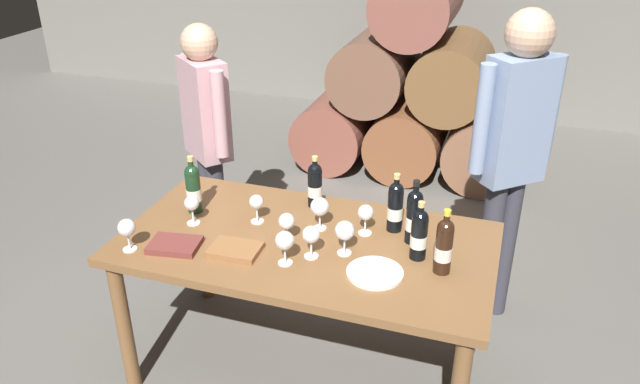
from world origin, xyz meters
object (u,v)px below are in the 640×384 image
object	(u,v)px
wine_glass_5	(285,241)
wine_bottle_3	(395,206)
wine_bottle_4	(193,188)
wine_glass_3	(127,229)
wine_glass_6	(256,203)
serving_plate	(375,273)
wine_bottle_0	(419,234)
wine_glass_2	(192,204)
sommelier_presenting	(513,145)
wine_bottle_2	(444,246)
taster_seated_left	(207,131)
tasting_notebook	(175,245)
leather_ledger	(235,250)
wine_glass_8	(366,214)
wine_bottle_5	(414,216)
wine_glass_7	(345,231)
wine_glass_4	(311,236)
wine_glass_1	(320,207)
dining_table	(306,257)
wine_glass_0	(287,222)
wine_bottle_1	(315,184)

from	to	relation	value
wine_glass_5	wine_bottle_3	bearing A→B (deg)	48.26
wine_bottle_4	wine_glass_3	xyz separation A→B (m)	(-0.10, -0.41, -0.02)
wine_glass_6	serving_plate	size ratio (longest dim) A/B	0.60
wine_bottle_0	wine_glass_2	size ratio (longest dim) A/B	1.88
wine_glass_3	wine_bottle_4	bearing A→B (deg)	75.89
wine_bottle_0	serving_plate	size ratio (longest dim) A/B	1.14
serving_plate	wine_glass_3	bearing A→B (deg)	-171.68
wine_glass_2	sommelier_presenting	distance (m)	1.61
wine_bottle_2	wine_glass_3	xyz separation A→B (m)	(-1.34, -0.27, -0.02)
wine_bottle_3	wine_glass_2	size ratio (longest dim) A/B	1.99
wine_bottle_2	wine_glass_3	distance (m)	1.37
serving_plate	taster_seated_left	bearing A→B (deg)	144.30
wine_glass_3	taster_seated_left	distance (m)	1.06
tasting_notebook	leather_ledger	world-z (taller)	same
wine_glass_8	serving_plate	world-z (taller)	wine_glass_8
wine_bottle_4	wine_bottle_5	xyz separation A→B (m)	(1.08, 0.06, 0.00)
wine_glass_3	wine_bottle_2	bearing A→B (deg)	11.27
wine_glass_7	tasting_notebook	size ratio (longest dim) A/B	0.73
wine_bottle_0	wine_glass_4	xyz separation A→B (m)	(-0.44, -0.14, -0.01)
wine_glass_1	wine_glass_7	size ratio (longest dim) A/B	1.01
wine_glass_8	wine_glass_4	bearing A→B (deg)	-122.96
wine_bottle_4	wine_glass_1	world-z (taller)	wine_bottle_4
wine_glass_2	leather_ledger	xyz separation A→B (m)	(0.30, -0.17, -0.09)
wine_bottle_2	wine_glass_2	world-z (taller)	wine_bottle_2
wine_glass_1	wine_glass_3	size ratio (longest dim) A/B	1.06
wine_glass_6	wine_glass_7	bearing A→B (deg)	-15.97
wine_bottle_5	leather_ledger	bearing A→B (deg)	-154.87
wine_bottle_2	wine_glass_4	world-z (taller)	wine_bottle_2
dining_table	wine_glass_8	world-z (taller)	wine_glass_8
wine_glass_6	wine_bottle_0	bearing A→B (deg)	-4.87
wine_glass_0	wine_glass_3	bearing A→B (deg)	-156.62
wine_glass_5	taster_seated_left	world-z (taller)	taster_seated_left
dining_table	wine_bottle_1	bearing A→B (deg)	101.95
wine_bottle_4	wine_glass_6	size ratio (longest dim) A/B	2.06
wine_bottle_3	tasting_notebook	world-z (taller)	wine_bottle_3
wine_glass_2	wine_glass_4	distance (m)	0.64
wine_glass_0	wine_glass_1	xyz separation A→B (m)	(0.10, 0.17, 0.01)
wine_bottle_3	wine_glass_3	distance (m)	1.21
wine_bottle_2	sommelier_presenting	bearing A→B (deg)	75.28
wine_bottle_0	wine_glass_6	world-z (taller)	wine_bottle_0
wine_glass_5	sommelier_presenting	distance (m)	1.30
serving_plate	wine_bottle_3	bearing A→B (deg)	90.47
wine_bottle_5	wine_glass_4	xyz separation A→B (m)	(-0.39, -0.27, -0.03)
wine_bottle_5	wine_glass_1	world-z (taller)	wine_bottle_5
wine_glass_3	wine_glass_0	bearing A→B (deg)	23.38
wine_glass_0	wine_bottle_1	bearing A→B (deg)	89.21
wine_bottle_4	wine_glass_2	size ratio (longest dim) A/B	2.04
wine_bottle_2	serving_plate	bearing A→B (deg)	-157.23
wine_glass_1	wine_glass_5	bearing A→B (deg)	-98.30
wine_bottle_5	wine_glass_6	bearing A→B (deg)	-175.54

